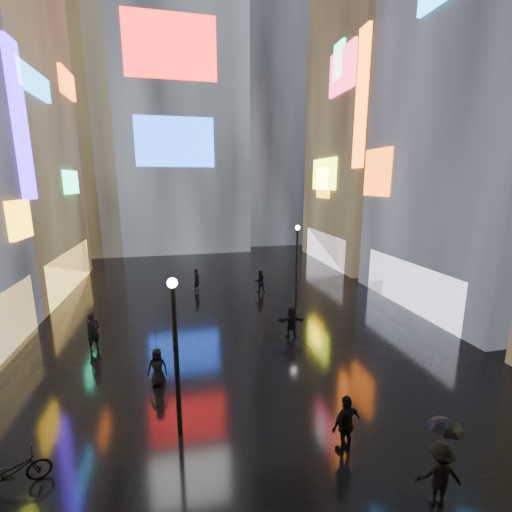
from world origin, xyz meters
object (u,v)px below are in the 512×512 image
object	(u,v)px
pedestrian_3	(346,424)
lamp_far	(297,260)
bicycle	(11,473)
lamp_near	(176,349)

from	to	relation	value
pedestrian_3	lamp_far	bearing A→B (deg)	-121.77
lamp_far	bicycle	bearing A→B (deg)	-135.13
lamp_near	pedestrian_3	bearing A→B (deg)	-20.77
lamp_near	pedestrian_3	distance (m)	5.55
lamp_far	pedestrian_3	bearing A→B (deg)	-102.75
bicycle	pedestrian_3	bearing A→B (deg)	-112.82
pedestrian_3	bicycle	size ratio (longest dim) A/B	1.00
lamp_near	lamp_far	bearing A→B (deg)	54.65
lamp_far	bicycle	distance (m)	17.14
pedestrian_3	lamp_near	bearing A→B (deg)	-39.80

